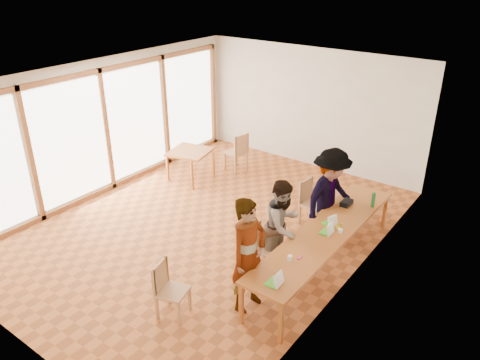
% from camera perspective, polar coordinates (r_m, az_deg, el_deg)
% --- Properties ---
extents(ground, '(8.00, 8.00, 0.00)m').
position_cam_1_polar(ground, '(9.52, -3.74, -5.59)').
color(ground, '#B05D2A').
rests_on(ground, ground).
extents(wall_back, '(6.00, 0.10, 3.00)m').
position_cam_1_polar(wall_back, '(11.98, 8.54, 8.68)').
color(wall_back, beige).
rests_on(wall_back, ground).
extents(wall_front, '(6.00, 0.10, 3.00)m').
position_cam_1_polar(wall_front, '(6.69, -26.89, -8.21)').
color(wall_front, beige).
rests_on(wall_front, ground).
extents(wall_right, '(0.10, 8.00, 3.00)m').
position_cam_1_polar(wall_right, '(7.43, 14.01, -2.61)').
color(wall_right, beige).
rests_on(wall_right, ground).
extents(window_wall, '(0.10, 8.00, 3.00)m').
position_cam_1_polar(window_wall, '(10.89, -16.08, 6.24)').
color(window_wall, white).
rests_on(window_wall, ground).
extents(ceiling, '(6.00, 8.00, 0.04)m').
position_cam_1_polar(ceiling, '(8.38, -4.33, 12.41)').
color(ceiling, white).
rests_on(ceiling, wall_back).
extents(communal_table, '(0.80, 4.00, 0.75)m').
position_cam_1_polar(communal_table, '(8.05, 10.40, -6.42)').
color(communal_table, '#B15C27').
rests_on(communal_table, ground).
extents(side_table, '(0.90, 0.90, 0.75)m').
position_cam_1_polar(side_table, '(11.24, -6.12, 3.18)').
color(side_table, '#B15C27').
rests_on(side_table, ground).
extents(chair_near, '(0.52, 0.52, 0.48)m').
position_cam_1_polar(chair_near, '(7.15, -8.97, -12.36)').
color(chair_near, tan).
rests_on(chair_near, ground).
extents(chair_mid, '(0.39, 0.39, 0.43)m').
position_cam_1_polar(chair_mid, '(8.10, 2.26, -7.52)').
color(chair_mid, tan).
rests_on(chair_mid, ground).
extents(chair_far, '(0.48, 0.48, 0.50)m').
position_cam_1_polar(chair_far, '(9.46, 8.44, -2.05)').
color(chair_far, tan).
rests_on(chair_far, ground).
extents(chair_empty, '(0.43, 0.43, 0.48)m').
position_cam_1_polar(chair_empty, '(9.88, 11.24, -1.15)').
color(chair_empty, tan).
rests_on(chair_empty, ground).
extents(chair_spare, '(0.54, 0.54, 0.53)m').
position_cam_1_polar(chair_spare, '(11.66, -0.17, 3.88)').
color(chair_spare, tan).
rests_on(chair_spare, ground).
extents(person_near, '(0.50, 0.71, 1.85)m').
position_cam_1_polar(person_near, '(7.00, 1.04, -9.14)').
color(person_near, gray).
rests_on(person_near, ground).
extents(person_mid, '(0.67, 0.84, 1.66)m').
position_cam_1_polar(person_mid, '(7.93, 5.26, -5.55)').
color(person_mid, gray).
rests_on(person_mid, ground).
extents(person_far, '(0.87, 1.31, 1.88)m').
position_cam_1_polar(person_far, '(8.72, 10.90, -2.04)').
color(person_far, gray).
rests_on(person_far, ground).
extents(laptop_near, '(0.21, 0.24, 0.20)m').
position_cam_1_polar(laptop_near, '(6.72, 4.41, -12.18)').
color(laptop_near, '#4ED12F').
rests_on(laptop_near, communal_table).
extents(laptop_mid, '(0.20, 0.23, 0.18)m').
position_cam_1_polar(laptop_mid, '(7.95, 10.68, -6.09)').
color(laptop_mid, '#4ED12F').
rests_on(laptop_mid, communal_table).
extents(laptop_far, '(0.25, 0.26, 0.18)m').
position_cam_1_polar(laptop_far, '(8.21, 11.01, -5.03)').
color(laptop_far, '#4ED12F').
rests_on(laptop_far, communal_table).
extents(yellow_mug, '(0.15, 0.15, 0.09)m').
position_cam_1_polar(yellow_mug, '(8.10, 11.94, -5.61)').
color(yellow_mug, gold).
rests_on(yellow_mug, communal_table).
extents(green_bottle, '(0.07, 0.07, 0.28)m').
position_cam_1_polar(green_bottle, '(8.91, 15.94, -2.35)').
color(green_bottle, '#1D6B30').
rests_on(green_bottle, communal_table).
extents(clear_glass, '(0.07, 0.07, 0.09)m').
position_cam_1_polar(clear_glass, '(7.20, 6.10, -9.45)').
color(clear_glass, silver).
rests_on(clear_glass, communal_table).
extents(condiment_cup, '(0.08, 0.08, 0.06)m').
position_cam_1_polar(condiment_cup, '(8.03, 12.12, -6.07)').
color(condiment_cup, white).
rests_on(condiment_cup, communal_table).
extents(pink_phone, '(0.05, 0.10, 0.01)m').
position_cam_1_polar(pink_phone, '(7.30, 7.29, -9.37)').
color(pink_phone, '#BF3565').
rests_on(pink_phone, communal_table).
extents(black_pouch, '(0.16, 0.26, 0.09)m').
position_cam_1_polar(black_pouch, '(8.89, 12.86, -2.74)').
color(black_pouch, black).
rests_on(black_pouch, communal_table).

